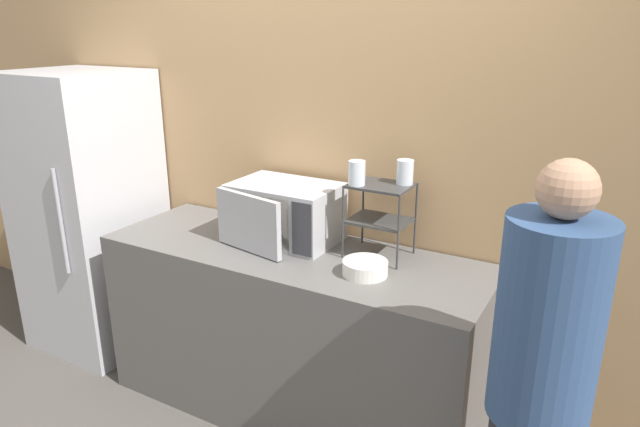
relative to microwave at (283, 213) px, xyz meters
The scene contains 9 objects.
wall_back 0.37m from the microwave, 66.81° to the left, with size 8.00×0.06×2.60m.
counter 0.63m from the microwave, 42.82° to the right, with size 1.98×0.67×0.92m.
microwave is the anchor object (origin of this frame).
dish_rack 0.53m from the microwave, ahead, with size 0.29×0.23×0.36m.
glass_front_left 0.50m from the microwave, ahead, with size 0.08×0.08×0.11m.
glass_back_right 0.67m from the microwave, 10.64° to the left, with size 0.08×0.08×0.11m.
bowl 0.59m from the microwave, 18.23° to the right, with size 0.20×0.20×0.07m.
person 1.50m from the microwave, 23.12° to the right, with size 0.33×0.33×1.63m.
refrigerator 1.40m from the microwave, behind, with size 0.71×0.70×1.73m.
Camera 1 is at (1.42, -1.87, 1.99)m, focal length 32.00 mm.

